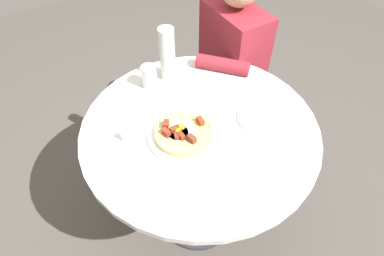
{
  "coord_description": "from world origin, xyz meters",
  "views": [
    {
      "loc": [
        0.77,
        -0.49,
        1.74
      ],
      "look_at": [
        0.01,
        -0.04,
        0.77
      ],
      "focal_mm": 30.42,
      "sensor_mm": 36.0,
      "label": 1
    }
  ],
  "objects": [
    {
      "name": "pizza_plate",
      "position": [
        0.02,
        -0.09,
        0.76
      ],
      "size": [
        0.29,
        0.29,
        0.01
      ],
      "primitive_type": "cylinder",
      "color": "white",
      "rests_on": "dining_table"
    },
    {
      "name": "dining_table",
      "position": [
        0.0,
        0.0,
        0.57
      ],
      "size": [
        0.99,
        0.99,
        0.75
      ],
      "color": "silver",
      "rests_on": "ground_plane"
    },
    {
      "name": "water_bottle",
      "position": [
        -0.35,
        0.04,
        0.88
      ],
      "size": [
        0.07,
        0.07,
        0.26
      ],
      "primitive_type": "cylinder",
      "color": "silver",
      "rests_on": "dining_table"
    },
    {
      "name": "salt_shaker",
      "position": [
        -0.09,
        -0.29,
        0.77
      ],
      "size": [
        0.03,
        0.03,
        0.05
      ],
      "primitive_type": "cylinder",
      "color": "white",
      "rests_on": "dining_table"
    },
    {
      "name": "ground_plane",
      "position": [
        0.0,
        0.0,
        0.0
      ],
      "size": [
        6.0,
        6.0,
        0.0
      ],
      "primitive_type": "plane",
      "color": "#4C4742"
    },
    {
      "name": "bread_plate",
      "position": [
        0.1,
        0.24,
        0.75
      ],
      "size": [
        0.19,
        0.19,
        0.01
      ],
      "primitive_type": "cylinder",
      "color": "silver",
      "rests_on": "dining_table"
    },
    {
      "name": "knife",
      "position": [
        0.22,
        0.06,
        0.76
      ],
      "size": [
        0.12,
        0.15,
        0.0
      ],
      "primitive_type": "cube",
      "rotation": [
        0.0,
        0.0,
        0.88
      ],
      "color": "silver",
      "rests_on": "napkin"
    },
    {
      "name": "breakfast_pizza",
      "position": [
        0.02,
        -0.09,
        0.78
      ],
      "size": [
        0.23,
        0.23,
        0.05
      ],
      "color": "tan",
      "rests_on": "pizza_plate"
    },
    {
      "name": "person_seated",
      "position": [
        -0.45,
        0.5,
        0.51
      ],
      "size": [
        0.5,
        0.46,
        1.14
      ],
      "color": "#2D2D33",
      "rests_on": "ground_plane"
    },
    {
      "name": "fork",
      "position": [
        0.25,
        0.04,
        0.76
      ],
      "size": [
        0.12,
        0.15,
        0.0
      ],
      "primitive_type": "cube",
      "rotation": [
        0.0,
        0.0,
        0.88
      ],
      "color": "silver",
      "rests_on": "napkin"
    },
    {
      "name": "water_glass",
      "position": [
        -0.34,
        -0.07,
        0.8
      ],
      "size": [
        0.07,
        0.07,
        0.11
      ],
      "primitive_type": "cylinder",
      "color": "silver",
      "rests_on": "dining_table"
    },
    {
      "name": "napkin",
      "position": [
        0.24,
        0.05,
        0.75
      ],
      "size": [
        0.22,
        0.22,
        0.0
      ],
      "primitive_type": "cube",
      "rotation": [
        0.0,
        0.0,
        0.88
      ],
      "color": "white",
      "rests_on": "dining_table"
    }
  ]
}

